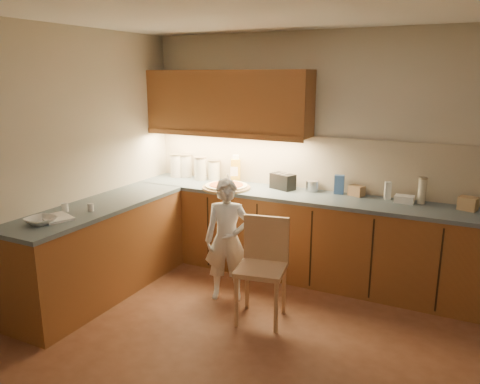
{
  "coord_description": "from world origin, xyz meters",
  "views": [
    {
      "loc": [
        1.24,
        -2.88,
        2.14
      ],
      "look_at": [
        -0.8,
        1.2,
        1.0
      ],
      "focal_mm": 35.0,
      "sensor_mm": 36.0,
      "label": 1
    }
  ],
  "objects": [
    {
      "name": "canister_d",
      "position": [
        -1.5,
        1.9,
        1.04
      ],
      "size": [
        0.15,
        0.15,
        0.24
      ],
      "rotation": [
        0.0,
        0.0,
        0.02
      ],
      "color": "white",
      "rests_on": "l_counter"
    },
    {
      "name": "wooden_chair",
      "position": [
        -0.31,
        0.69,
        0.53
      ],
      "size": [
        0.48,
        0.48,
        0.92
      ],
      "rotation": [
        0.0,
        0.0,
        0.18
      ],
      "color": "tan",
      "rests_on": "ground"
    },
    {
      "name": "l_counter",
      "position": [
        -0.92,
        1.25,
        0.46
      ],
      "size": [
        3.77,
        2.62,
        0.92
      ],
      "color": "brown",
      "rests_on": "ground"
    },
    {
      "name": "spice_jar_a",
      "position": [
        -2.05,
        0.09,
        0.96
      ],
      "size": [
        0.08,
        0.08,
        0.08
      ],
      "primitive_type": "cylinder",
      "rotation": [
        0.0,
        0.0,
        0.35
      ],
      "color": "silver",
      "rests_on": "l_counter"
    },
    {
      "name": "dough_cloth",
      "position": [
        -1.95,
        -0.1,
        0.93
      ],
      "size": [
        0.35,
        0.32,
        0.02
      ],
      "primitive_type": "cube",
      "rotation": [
        0.0,
        0.0,
        -0.39
      ],
      "color": "white",
      "rests_on": "l_counter"
    },
    {
      "name": "white_bottle",
      "position": [
        0.53,
        1.88,
        1.01
      ],
      "size": [
        0.08,
        0.08,
        0.18
      ],
      "primitive_type": "cube",
      "rotation": [
        0.0,
        0.0,
        0.37
      ],
      "color": "silver",
      "rests_on": "l_counter"
    },
    {
      "name": "toaster",
      "position": [
        -0.58,
        1.82,
        1.01
      ],
      "size": [
        0.3,
        0.24,
        0.18
      ],
      "rotation": [
        0.0,
        0.0,
        -0.37
      ],
      "color": "black",
      "rests_on": "l_counter"
    },
    {
      "name": "flat_pack",
      "position": [
        0.7,
        1.82,
        0.96
      ],
      "size": [
        0.18,
        0.13,
        0.07
      ],
      "primitive_type": "cube",
      "rotation": [
        0.0,
        0.0,
        -0.02
      ],
      "color": "white",
      "rests_on": "l_counter"
    },
    {
      "name": "spice_jar_b",
      "position": [
        -1.85,
        0.21,
        0.96
      ],
      "size": [
        0.07,
        0.07,
        0.07
      ],
      "primitive_type": "cylinder",
      "rotation": [
        0.0,
        0.0,
        -0.36
      ],
      "color": "silver",
      "rests_on": "l_counter"
    },
    {
      "name": "tall_jar",
      "position": [
        0.85,
        1.87,
        1.05
      ],
      "size": [
        0.08,
        0.08,
        0.26
      ],
      "rotation": [
        0.0,
        0.0,
        0.31
      ],
      "color": "beige",
      "rests_on": "l_counter"
    },
    {
      "name": "upper_cabinets",
      "position": [
        -1.27,
        1.82,
        1.85
      ],
      "size": [
        1.95,
        0.36,
        0.73
      ],
      "color": "brown",
      "rests_on": "ground"
    },
    {
      "name": "room",
      "position": [
        0.0,
        0.0,
        1.68
      ],
      "size": [
        4.54,
        4.5,
        2.62
      ],
      "color": "brown",
      "rests_on": "ground"
    },
    {
      "name": "canister_a",
      "position": [
        -2.0,
        1.83,
        1.06
      ],
      "size": [
        0.14,
        0.14,
        0.29
      ],
      "rotation": [
        0.0,
        0.0,
        0.3
      ],
      "color": "silver",
      "rests_on": "l_counter"
    },
    {
      "name": "blue_box",
      "position": [
        0.03,
        1.89,
        1.02
      ],
      "size": [
        0.11,
        0.08,
        0.2
      ],
      "primitive_type": "cube",
      "rotation": [
        0.0,
        0.0,
        0.15
      ],
      "color": "#375EA7",
      "rests_on": "l_counter"
    },
    {
      "name": "steel_pot",
      "position": [
        -0.26,
        1.87,
        0.98
      ],
      "size": [
        0.15,
        0.15,
        0.12
      ],
      "color": "#BABBC0",
      "rests_on": "l_counter"
    },
    {
      "name": "canister_c",
      "position": [
        -1.64,
        1.82,
        1.06
      ],
      "size": [
        0.15,
        0.15,
        0.28
      ],
      "rotation": [
        0.0,
        0.0,
        -0.17
      ],
      "color": "silver",
      "rests_on": "l_counter"
    },
    {
      "name": "card_box_b",
      "position": [
        1.26,
        1.82,
        0.98
      ],
      "size": [
        0.19,
        0.16,
        0.12
      ],
      "primitive_type": "cube",
      "rotation": [
        0.0,
        0.0,
        -0.27
      ],
      "color": "tan",
      "rests_on": "l_counter"
    },
    {
      "name": "backsplash",
      "position": [
        -0.38,
        1.99,
        1.21
      ],
      "size": [
        3.75,
        0.02,
        0.58
      ],
      "primitive_type": "cube",
      "color": "#C0B094",
      "rests_on": "l_counter"
    },
    {
      "name": "pizza_on_board",
      "position": [
        -1.15,
        1.56,
        0.94
      ],
      "size": [
        0.53,
        0.53,
        0.22
      ],
      "rotation": [
        0.0,
        0.0,
        0.23
      ],
      "color": "#A58352",
      "rests_on": "l_counter"
    },
    {
      "name": "child",
      "position": [
        -0.77,
        0.87,
        0.6
      ],
      "size": [
        0.51,
        0.42,
        1.2
      ],
      "primitive_type": "imported",
      "rotation": [
        0.0,
        0.0,
        0.37
      ],
      "color": "white",
      "rests_on": "ground"
    },
    {
      "name": "card_box_a",
      "position": [
        0.22,
        1.89,
        0.97
      ],
      "size": [
        0.18,
        0.15,
        0.11
      ],
      "primitive_type": "cube",
      "rotation": [
        0.0,
        0.0,
        -0.37
      ],
      "color": "#9C7854",
      "rests_on": "l_counter"
    },
    {
      "name": "oil_jug",
      "position": [
        -1.2,
        1.89,
        1.07
      ],
      "size": [
        0.13,
        0.12,
        0.32
      ],
      "rotation": [
        0.0,
        0.0,
        0.43
      ],
      "color": "gold",
      "rests_on": "l_counter"
    },
    {
      "name": "mixing_bowl",
      "position": [
        -1.95,
        -0.27,
        0.95
      ],
      "size": [
        0.25,
        0.25,
        0.06
      ],
      "primitive_type": "imported",
      "rotation": [
        0.0,
        0.0,
        -0.04
      ],
      "color": "silver",
      "rests_on": "l_counter"
    },
    {
      "name": "canister_b",
      "position": [
        -1.9,
        1.9,
        1.06
      ],
      "size": [
        0.16,
        0.16,
        0.28
      ],
      "rotation": [
        0.0,
        0.0,
        0.18
      ],
      "color": "silver",
      "rests_on": "l_counter"
    }
  ]
}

